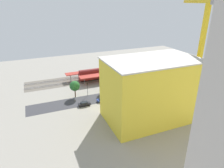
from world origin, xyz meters
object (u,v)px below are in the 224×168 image
object	(u,v)px
platform_canopy_near	(122,72)
parked_car_1	(167,87)
parked_car_0	(180,85)
traffic_light	(87,87)
box_truck_0	(121,98)
freight_coach_far	(94,74)
parked_car_2	(153,90)
parked_car_3	(137,94)
parked_car_5	(102,100)
construction_building	(150,90)
locomotive	(139,67)
passenger_coach	(167,61)
tower_crane	(198,45)
street_tree_0	(107,81)
parked_car_4	(120,97)
platform_canopy_far	(110,69)
street_tree_1	(157,75)
street_tree_2	(75,86)
parked_car_6	(84,104)

from	to	relation	value
platform_canopy_near	parked_car_1	size ratio (longest dim) A/B	9.73
parked_car_0	traffic_light	world-z (taller)	traffic_light
parked_car_0	box_truck_0	world-z (taller)	box_truck_0
freight_coach_far	parked_car_2	world-z (taller)	freight_coach_far
parked_car_3	parked_car_5	size ratio (longest dim) A/B	1.13
parked_car_0	construction_building	world-z (taller)	construction_building
locomotive	parked_car_0	xyz separation A→B (m)	(-5.02, 30.76, -1.06)
locomotive	box_truck_0	world-z (taller)	locomotive
construction_building	passenger_coach	bearing A→B (deg)	-132.19
platform_canopy_near	parked_car_3	size ratio (longest dim) A/B	9.76
parked_car_5	tower_crane	xyz separation A→B (m)	(-32.92, 14.74, 22.96)
locomotive	street_tree_0	world-z (taller)	street_tree_0
platform_canopy_near	parked_car_1	distance (m)	24.72
platform_canopy_near	passenger_coach	size ratio (longest dim) A/B	2.77
parked_car_4	construction_building	size ratio (longest dim) A/B	0.16
platform_canopy_far	box_truck_0	distance (m)	32.44
freight_coach_far	tower_crane	bearing A→B (deg)	124.78
parked_car_4	traffic_light	world-z (taller)	traffic_light
parked_car_4	platform_canopy_near	bearing A→B (deg)	-118.88
locomotive	traffic_light	bearing A→B (deg)	29.79
platform_canopy_far	street_tree_1	xyz separation A→B (m)	(-17.67, 19.43, 0.49)
platform_canopy_far	construction_building	world-z (taller)	construction_building
parked_car_2	street_tree_1	bearing A→B (deg)	-133.09
street_tree_2	passenger_coach	bearing A→B (deg)	-161.42
parked_car_0	parked_car_1	size ratio (longest dim) A/B	0.86
parked_car_2	parked_car_6	distance (m)	32.83
street_tree_2	platform_canopy_near	bearing A→B (deg)	-157.92
passenger_coach	parked_car_4	bearing A→B (deg)	32.59
parked_car_4	traffic_light	xyz separation A→B (m)	(11.80, -8.26, 3.22)
box_truck_0	street_tree_1	distance (m)	28.75
parked_car_0	construction_building	size ratio (longest dim) A/B	0.14
construction_building	traffic_light	bearing A→B (deg)	-59.49
parked_car_0	parked_car_4	xyz separation A→B (m)	(33.08, 0.31, 0.07)
platform_canopy_far	freight_coach_far	xyz separation A→B (m)	(10.01, 2.66, -0.57)
parked_car_6	locomotive	bearing A→B (deg)	-144.41
parked_car_1	tower_crane	world-z (taller)	tower_crane
platform_canopy_far	parked_car_1	size ratio (longest dim) A/B	10.27
platform_canopy_near	street_tree_0	size ratio (longest dim) A/B	5.45
parked_car_0	parked_car_5	world-z (taller)	parked_car_5
platform_canopy_near	platform_canopy_far	distance (m)	8.70
parked_car_5	street_tree_0	bearing A→B (deg)	-125.22
parked_car_4	street_tree_2	world-z (taller)	street_tree_2
parked_car_5	parked_car_6	world-z (taller)	parked_car_6
parked_car_6	construction_building	world-z (taller)	construction_building
freight_coach_far	street_tree_0	bearing A→B (deg)	90.38
platform_canopy_near	parked_car_1	bearing A→B (deg)	125.17
passenger_coach	box_truck_0	bearing A→B (deg)	34.44
parked_car_1	parked_car_2	bearing A→B (deg)	1.09
parked_car_1	traffic_light	xyz separation A→B (m)	(37.24, -7.79, 3.18)
parked_car_6	street_tree_0	size ratio (longest dim) A/B	0.56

